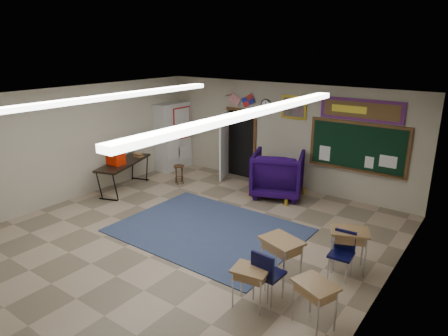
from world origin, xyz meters
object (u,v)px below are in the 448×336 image
Objects in this scene: wingback_armchair at (278,174)px; folding_table at (124,174)px; student_desk_front_right at (348,247)px; student_desk_front_left at (281,258)px; wooden_stool at (179,174)px.

folding_table is (-3.77, -2.20, -0.17)m from wingback_armchair.
wingback_armchair reaches higher than student_desk_front_right.
wingback_armchair is at bearing 114.42° from student_desk_front_right.
student_desk_front_left is at bearing -150.27° from student_desk_front_right.
wooden_stool is at bearing 35.67° from folding_table.
folding_table is at bearing 9.29° from wingback_armchair.
student_desk_front_right is at bearing -22.64° from folding_table.
student_desk_front_left reaches higher than wooden_stool.
wingback_armchair is at bearing 137.47° from student_desk_front_left.
wingback_armchair reaches higher than wooden_stool.
wingback_armchair is 0.65× the size of folding_table.
folding_table reaches higher than student_desk_front_right.
wingback_armchair is 1.66× the size of student_desk_front_left.
student_desk_front_right is 6.70m from folding_table.
student_desk_front_left reaches higher than student_desk_front_right.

